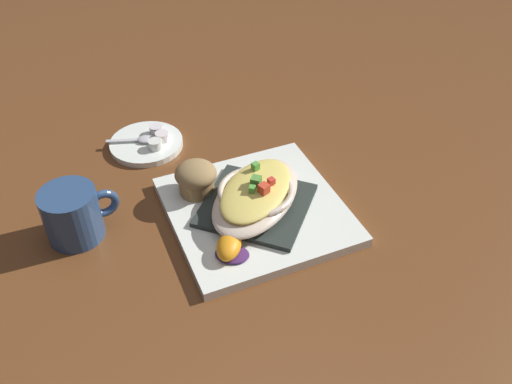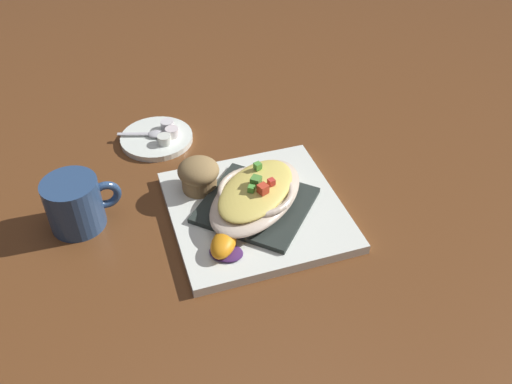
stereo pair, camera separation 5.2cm
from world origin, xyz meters
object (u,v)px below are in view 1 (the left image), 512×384
Objects in this scene: gratin_dish at (256,194)px; orange_garnish at (230,247)px; creamer_cup_0 at (155,144)px; muffin at (196,177)px; creamer_cup_2 at (156,130)px; spoon at (142,139)px; creamer_saucer at (146,144)px; creamer_cup_1 at (162,137)px; square_plate at (256,211)px; coffee_mug at (73,216)px.

gratin_dish reaches higher than orange_garnish.
gratin_dish is at bearing 102.30° from creamer_cup_0.
muffin is 2.70× the size of creamer_cup_2.
creamer_cup_2 is at bearing -166.85° from spoon.
creamer_saucer is 0.03m from creamer_cup_2.
creamer_cup_2 is (-0.00, -0.03, 0.00)m from creamer_cup_1.
square_plate is at bearing 101.82° from creamer_saucer.
creamer_cup_1 reaches higher than square_plate.
creamer_cup_1 and creamer_cup_2 have the same top height.
creamer_cup_0 is at bearing -77.70° from gratin_dish.
spoon is at bearing -94.52° from orange_garnish.
gratin_dish is 0.10m from orange_garnish.
gratin_dish is at bearing 96.81° from creamer_cup_1.
creamer_cup_0 is 0.03m from creamer_cup_1.
gratin_dish is 1.99× the size of coffee_mug.
muffin is at bearing 169.54° from coffee_mug.
creamer_saucer is at bearing 21.10° from creamer_cup_2.
coffee_mug is at bearing -26.44° from gratin_dish.
spoon is 0.03m from creamer_cup_0.
creamer_saucer is 0.03m from creamer_cup_1.
coffee_mug is 4.62× the size of creamer_cup_2.
coffee_mug is at bearing 37.51° from creamer_saucer.
coffee_mug reaches higher than creamer_cup_2.
gratin_dish reaches higher than creamer_saucer.
creamer_cup_0 is (-0.19, -0.11, -0.02)m from coffee_mug.
spoon is 3.36× the size of creamer_cup_1.
muffin is at bearing 90.29° from creamer_saucer.
coffee_mug is 1.37× the size of spoon.
square_plate is 3.95× the size of muffin.
square_plate is at bearing -40.09° from gratin_dish.
muffin is at bearing 91.91° from spoon.
coffee_mug reaches higher than creamer_cup_0.
orange_garnish is 0.30m from creamer_cup_1.
creamer_saucer is at bearing -78.18° from square_plate.
gratin_dish reaches higher than creamer_cup_2.
square_plate is at bearing 102.29° from creamer_cup_0.
gratin_dish is 0.24m from creamer_cup_0.
orange_garnish reaches higher than spoon.
muffin is 0.58× the size of coffee_mug.
square_plate is 3.66× the size of orange_garnish.
spoon is 0.03m from creamer_cup_2.
gratin_dish is 3.41× the size of muffin.
creamer_saucer is (0.05, -0.26, -0.00)m from square_plate.
square_plate is at bearing 95.74° from creamer_cup_2.
coffee_mug reaches higher than creamer_saucer.
orange_garnish is (0.08, 0.05, -0.02)m from gratin_dish.
orange_garnish is at bearing 79.56° from creamer_cup_1.
creamer_saucer is (0.00, -0.17, -0.04)m from muffin.
orange_garnish is 0.32m from spoon.
orange_garnish reaches higher than creamer_saucer.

